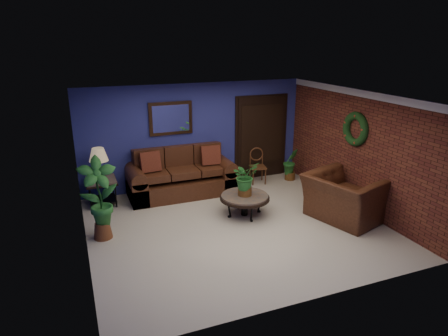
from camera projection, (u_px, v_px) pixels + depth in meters
name	position (u px, v px, depth m)	size (l,w,h in m)	color
floor	(236.00, 226.00, 7.78)	(5.50, 5.50, 0.00)	beige
wall_back	(195.00, 136.00, 9.59)	(5.50, 0.04, 2.50)	navy
wall_left	(80.00, 184.00, 6.43)	(0.04, 5.00, 2.50)	navy
wall_right_brick	(357.00, 150.00, 8.35)	(0.04, 5.00, 2.50)	maroon
ceiling	(237.00, 97.00, 7.00)	(5.50, 5.00, 0.02)	silver
crown_molding	(362.00, 94.00, 7.97)	(0.03, 5.00, 0.14)	white
wall_mirror	(171.00, 118.00, 9.20)	(1.02, 0.06, 0.77)	#3D2613
closet_door	(261.00, 138.00, 10.24)	(1.44, 0.06, 2.18)	black
wreath	(355.00, 129.00, 8.23)	(0.72, 0.72, 0.16)	black
sofa	(181.00, 178.00, 9.33)	(2.44, 1.05, 1.10)	#4E2716
coffee_table	(245.00, 198.00, 8.16)	(1.02, 1.02, 0.44)	#4A4541
end_table	(101.00, 185.00, 8.64)	(0.65, 0.65, 0.59)	#4A4541
table_lamp	(99.00, 160.00, 8.47)	(0.40, 0.40, 0.67)	#3D2613
side_chair	(257.00, 163.00, 10.01)	(0.44, 0.44, 0.88)	#5E2E1B
armchair	(345.00, 198.00, 7.96)	(1.41, 1.23, 0.92)	#4E2716
coffee_plant	(245.00, 177.00, 8.02)	(0.63, 0.58, 0.71)	brown
floor_plant	(290.00, 164.00, 10.18)	(0.39, 0.32, 0.83)	brown
tall_plant	(99.00, 196.00, 7.07)	(0.69, 0.49, 1.53)	brown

